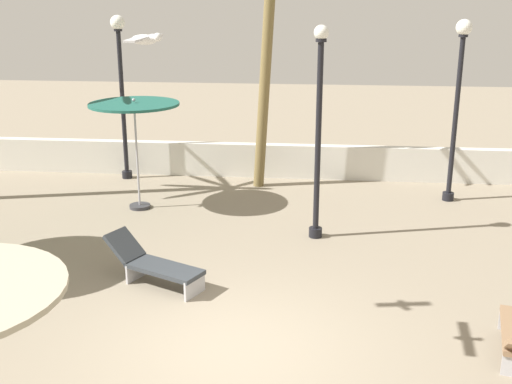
% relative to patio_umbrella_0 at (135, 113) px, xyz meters
% --- Properties ---
extents(ground_plane, '(56.00, 56.00, 0.00)m').
position_rel_patio_umbrella_0_xyz_m(ground_plane, '(3.10, -6.05, -2.31)').
color(ground_plane, gray).
extents(boundary_wall, '(25.20, 0.30, 0.93)m').
position_rel_patio_umbrella_0_xyz_m(boundary_wall, '(3.10, 3.02, -1.84)').
color(boundary_wall, silver).
rests_on(boundary_wall, ground_plane).
extents(patio_umbrella_0, '(2.08, 2.08, 2.65)m').
position_rel_patio_umbrella_0_xyz_m(patio_umbrella_0, '(0.00, 0.00, 0.00)').
color(patio_umbrella_0, '#333338').
rests_on(patio_umbrella_0, ground_plane).
extents(palm_tree_0, '(1.89, 1.93, 6.02)m').
position_rel_patio_umbrella_0_xyz_m(palm_tree_0, '(2.92, 2.13, 1.36)').
color(palm_tree_0, brown).
rests_on(palm_tree_0, ground_plane).
extents(lamp_post_1, '(0.38, 0.38, 4.38)m').
position_rel_patio_umbrella_0_xyz_m(lamp_post_1, '(7.50, 1.36, 0.40)').
color(lamp_post_1, black).
rests_on(lamp_post_1, ground_plane).
extents(lamp_post_2, '(0.38, 0.38, 4.40)m').
position_rel_patio_umbrella_0_xyz_m(lamp_post_2, '(-1.06, 2.50, 0.46)').
color(lamp_post_2, black).
rests_on(lamp_post_2, ground_plane).
extents(lamp_post_3, '(0.29, 0.29, 4.37)m').
position_rel_patio_umbrella_0_xyz_m(lamp_post_3, '(4.23, -1.47, 0.03)').
color(lamp_post_3, black).
rests_on(lamp_post_3, ground_plane).
extents(lounge_chair_1, '(1.94, 1.32, 0.84)m').
position_rel_patio_umbrella_0_xyz_m(lounge_chair_1, '(1.40, -4.06, -1.92)').
color(lounge_chair_1, '#B7B7BC').
rests_on(lounge_chair_1, ground_plane).
extents(seagull_1, '(0.38, 1.01, 0.14)m').
position_rel_patio_umbrella_0_xyz_m(seagull_1, '(2.18, -6.64, 2.13)').
color(seagull_1, white).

